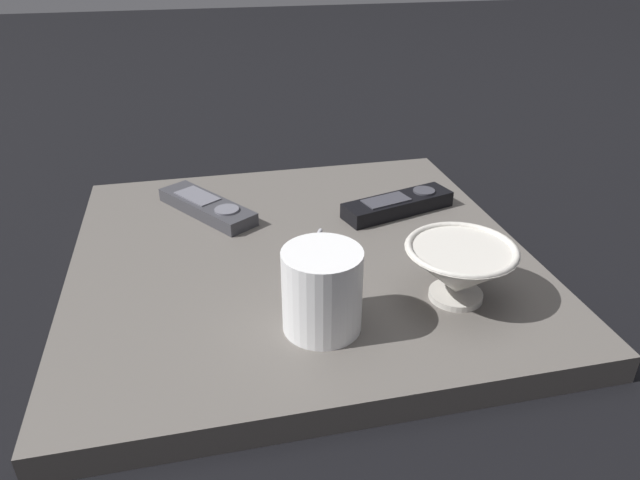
# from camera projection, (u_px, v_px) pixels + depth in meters

# --- Properties ---
(ground_plane) EXTENTS (6.00, 6.00, 0.00)m
(ground_plane) POSITION_uv_depth(u_px,v_px,m) (301.00, 272.00, 0.84)
(ground_plane) COLOR black
(table) EXTENTS (0.61, 0.63, 0.04)m
(table) POSITION_uv_depth(u_px,v_px,m) (300.00, 261.00, 0.83)
(table) COLOR #5B5651
(table) RESTS_ON ground
(cereal_bowl) EXTENTS (0.13, 0.13, 0.07)m
(cereal_bowl) POSITION_uv_depth(u_px,v_px,m) (459.00, 269.00, 0.70)
(cereal_bowl) COLOR beige
(cereal_bowl) RESTS_ON table
(coffee_mug) EXTENTS (0.09, 0.09, 0.10)m
(coffee_mug) POSITION_uv_depth(u_px,v_px,m) (322.00, 291.00, 0.64)
(coffee_mug) COLOR white
(coffee_mug) RESTS_ON table
(teaspoon) EXTENTS (0.12, 0.07, 0.02)m
(teaspoon) POSITION_uv_depth(u_px,v_px,m) (299.00, 268.00, 0.76)
(teaspoon) COLOR silver
(teaspoon) RESTS_ON table
(tv_remote_near) EXTENTS (0.19, 0.15, 0.02)m
(tv_remote_near) POSITION_uv_depth(u_px,v_px,m) (207.00, 206.00, 0.92)
(tv_remote_near) COLOR #38383D
(tv_remote_near) RESTS_ON table
(tv_remote_far) EXTENTS (0.10, 0.19, 0.03)m
(tv_remote_far) POSITION_uv_depth(u_px,v_px,m) (398.00, 204.00, 0.93)
(tv_remote_far) COLOR black
(tv_remote_far) RESTS_ON table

